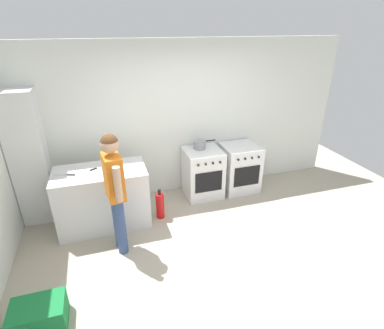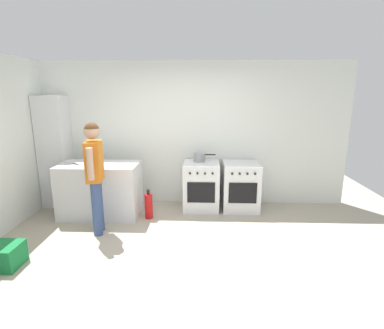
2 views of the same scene
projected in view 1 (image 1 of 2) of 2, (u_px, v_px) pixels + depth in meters
The scene contains 12 objects.
ground_plane at pixel (216, 256), 3.96m from camera, with size 8.00×8.00×0.00m, color #ADA38E.
back_wall at pixel (177, 120), 5.08m from camera, with size 6.00×0.10×2.60m, color silver.
counter_unit at pixel (103, 198), 4.44m from camera, with size 1.30×0.70×0.90m, color silver.
oven_left at pixel (203, 173), 5.23m from camera, with size 0.63×0.62×0.85m.
oven_right at pixel (239, 167), 5.42m from camera, with size 0.63×0.62×0.85m.
pot at pixel (200, 145), 5.09m from camera, with size 0.39×0.21×0.15m.
knife_utility at pixel (90, 171), 4.23m from camera, with size 0.23×0.15×0.01m.
knife_chef at pixel (65, 175), 4.12m from camera, with size 0.30×0.13×0.01m.
person at pixel (114, 185), 3.69m from camera, with size 0.25×0.57×1.65m.
fire_extinguisher at pixel (160, 205), 4.67m from camera, with size 0.13×0.13×0.50m.
recycling_crate_lower at pixel (39, 316), 3.00m from camera, with size 0.52×0.36×0.28m, color #197238.
larder_cabinet at pixel (30, 159), 4.36m from camera, with size 0.48×0.44×2.00m, color silver.
Camera 1 is at (-1.22, -2.82, 2.79)m, focal length 28.00 mm.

